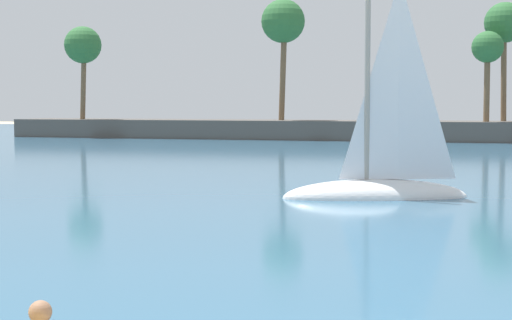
{
  "coord_description": "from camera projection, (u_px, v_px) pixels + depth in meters",
  "views": [
    {
      "loc": [
        4.49,
        -0.15,
        3.43
      ],
      "look_at": [
        0.23,
        14.68,
        2.35
      ],
      "focal_mm": 57.71,
      "sensor_mm": 36.0,
      "label": 1
    }
  ],
  "objects": [
    {
      "name": "sea",
      "position": [
        427.0,
        149.0,
        59.61
      ],
      "size": [
        220.0,
        106.49,
        0.06
      ],
      "primitive_type": "cube",
      "color": "#33607F",
      "rests_on": "ground"
    },
    {
      "name": "palm_headland",
      "position": [
        436.0,
        108.0,
        72.2
      ],
      "size": [
        81.14,
        6.48,
        12.88
      ],
      "color": "#514C47",
      "rests_on": "ground"
    },
    {
      "name": "sailboat_toward_headland",
      "position": [
        380.0,
        173.0,
        29.12
      ],
      "size": [
        6.92,
        4.21,
        9.64
      ],
      "color": "white",
      "rests_on": "sea"
    }
  ]
}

